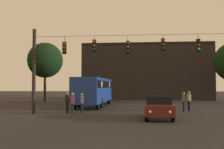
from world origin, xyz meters
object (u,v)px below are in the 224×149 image
car_near_right (158,107)px  tree_left_silhouette (45,60)px  pedestrian_crossing_center (189,100)px  pedestrian_near_bus (73,102)px  pedestrian_crossing_left (67,101)px  pedestrian_trailing (184,101)px  pedestrian_crossing_right (82,102)px  city_bus (94,89)px

car_near_right → tree_left_silhouette: tree_left_silhouette is taller
pedestrian_crossing_center → pedestrian_near_bus: size_ratio=1.03×
pedestrian_crossing_left → pedestrian_crossing_center: bearing=15.8°
pedestrian_crossing_left → tree_left_silhouette: tree_left_silhouette is taller
pedestrian_trailing → tree_left_silhouette: (-16.89, 12.96, 4.89)m
pedestrian_near_bus → tree_left_silhouette: bearing=116.2°
pedestrian_crossing_right → pedestrian_near_bus: bearing=-119.5°
car_near_right → pedestrian_crossing_right: (-5.87, 3.21, 0.10)m
car_near_right → pedestrian_crossing_right: pedestrian_crossing_right is taller
tree_left_silhouette → pedestrian_near_bus: bearing=-63.8°
pedestrian_crossing_right → car_near_right: bearing=-28.7°
city_bus → pedestrian_trailing: size_ratio=6.68×
pedestrian_trailing → car_near_right: bearing=-115.4°
city_bus → car_near_right: (6.07, -10.69, -1.07)m
pedestrian_crossing_left → pedestrian_trailing: bearing=12.5°
pedestrian_trailing → tree_left_silhouette: 21.84m
tree_left_silhouette → pedestrian_crossing_right: bearing=-60.9°
pedestrian_near_bus → car_near_right: bearing=-19.6°
pedestrian_trailing → pedestrian_crossing_right: bearing=-165.2°
car_near_right → pedestrian_crossing_left: size_ratio=2.62×
city_bus → pedestrian_crossing_left: 7.51m
pedestrian_crossing_right → pedestrian_trailing: (8.44, 2.23, 0.04)m
pedestrian_crossing_left → tree_left_silhouette: 17.43m
car_near_right → pedestrian_crossing_right: 6.69m
city_bus → pedestrian_crossing_right: bearing=-88.4°
pedestrian_crossing_center → tree_left_silhouette: tree_left_silhouette is taller
pedestrian_near_bus → tree_left_silhouette: size_ratio=0.20×
pedestrian_crossing_center → tree_left_silhouette: 21.85m
tree_left_silhouette → city_bus: bearing=-43.1°
car_near_right → pedestrian_near_bus: 6.79m
pedestrian_crossing_center → tree_left_silhouette: bearing=145.1°
car_near_right → pedestrian_crossing_center: 6.98m
city_bus → pedestrian_crossing_left: city_bus is taller
pedestrian_crossing_right → city_bus: bearing=91.6°
city_bus → pedestrian_trailing: 10.16m
pedestrian_crossing_left → tree_left_silhouette: size_ratio=0.20×
pedestrian_crossing_right → pedestrian_trailing: size_ratio=0.97×
city_bus → pedestrian_near_bus: 8.47m
car_near_right → pedestrian_trailing: pedestrian_trailing is taller
city_bus → pedestrian_crossing_left: bearing=-97.8°
pedestrian_crossing_left → pedestrian_crossing_center: pedestrian_crossing_center is taller
city_bus → car_near_right: size_ratio=2.51×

